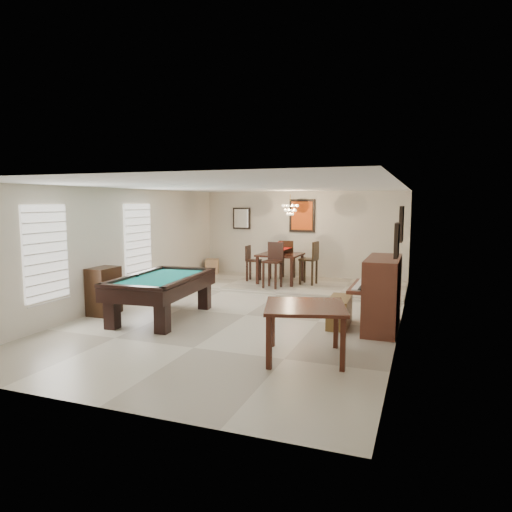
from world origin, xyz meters
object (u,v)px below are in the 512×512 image
Objects in this scene: dining_chair_east at (308,263)px; dining_chair_south at (272,265)px; dining_table at (280,266)px; apothecary_chest at (104,291)px; dining_chair_west at (254,263)px; upright_piano at (374,293)px; flower_vase at (280,245)px; pool_table at (162,298)px; piano_bench at (339,312)px; square_table at (305,332)px; dining_chair_north at (287,259)px; corner_bench at (212,266)px; chandelier at (290,206)px.

dining_chair_south is at bearing -35.73° from dining_chair_east.
dining_table is 0.79m from dining_chair_east.
apothecary_chest is 4.52m from dining_chair_west.
upright_piano is 7.29× the size of flower_vase.
dining_chair_west is (-0.78, 0.02, 0.04)m from dining_table.
pool_table is 1.55× the size of upright_piano.
piano_bench is 0.83× the size of dining_chair_east.
dining_table is at bearing 123.29° from piano_bench.
dining_chair_east is (1.55, 0.01, 0.08)m from dining_chair_west.
dining_table reaches higher than piano_bench.
dining_chair_east is (-1.26, 5.35, 0.29)m from square_table.
corner_bench is (-2.43, 0.09, -0.33)m from dining_chair_north.
dining_chair_north is (-0.01, 0.71, 0.10)m from dining_table.
upright_piano is 3.91m from dining_chair_east.
flower_vase is 0.91m from dining_chair_south.
dining_chair_north is 1.72m from chandelier.
dining_chair_south reaches higher than pool_table.
dining_chair_east reaches higher than dining_chair_west.
pool_table is at bearing -169.17° from piano_bench.
dining_chair_east is at bearing 103.31° from square_table.
corner_bench is (-1.23, 4.82, -0.07)m from pool_table.
dining_chair_north is 1.83× the size of chandelier.
dining_chair_south reaches higher than flower_vase.
flower_vase is at bearing 59.12° from apothecary_chest.
upright_piano is at bearing 68.99° from square_table.
dining_chair_west is 1.56m from dining_chair_east.
chandelier reaches higher than upright_piano.
flower_vase reaches higher than piano_bench.
dining_chair_west reaches higher than square_table.
dining_chair_east is 1.59m from chandelier.
piano_bench is 4.31m from chandelier.
square_table is 6.37m from dining_chair_north.
upright_piano is at bearing -49.57° from dining_table.
apothecary_chest is 5.26m from chandelier.
flower_vase reaches higher than pool_table.
chandelier is (2.71, -0.83, 1.86)m from corner_bench.
flower_vase is at bearing 99.51° from dining_chair_south.
chandelier reaches higher than dining_chair_south.
square_table is at bearing 105.05° from dining_chair_north.
flower_vase is (0.00, 0.00, 0.56)m from dining_table.
chandelier is at bearing 79.64° from dining_chair_south.
corner_bench is at bearing 138.14° from piano_bench.
piano_bench is 4.12m from flower_vase.
square_table is 4.68m from apothecary_chest.
upright_piano is (0.77, 2.01, 0.25)m from square_table.
dining_chair_east is at bearing 59.80° from pool_table.
upright_piano is 5.38m from apothecary_chest.
corner_bench is at bearing 100.25° from pool_table.
dining_table is 2.28× the size of corner_bench.
square_table is 1.93× the size of chandelier.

